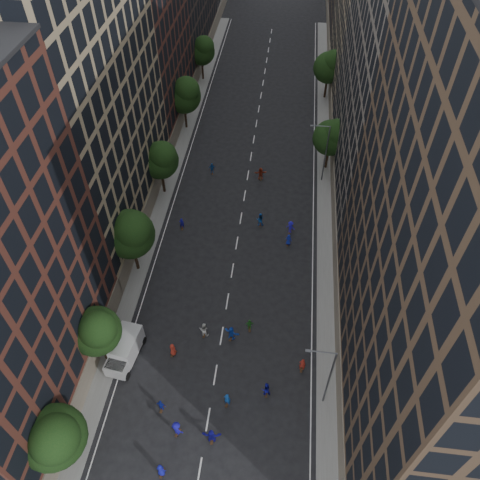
{
  "coord_description": "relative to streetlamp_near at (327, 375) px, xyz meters",
  "views": [
    {
      "loc": [
        4.96,
        -8.01,
        43.13
      ],
      "look_at": [
        0.55,
        30.19,
        2.0
      ],
      "focal_mm": 35.0,
      "sensor_mm": 36.0,
      "label": 1
    }
  ],
  "objects": [
    {
      "name": "streetlamp_far",
      "position": [
        0.0,
        33.0,
        0.0
      ],
      "size": [
        2.64,
        0.22,
        9.06
      ],
      "color": "#595B60",
      "rests_on": "ground"
    },
    {
      "name": "tree_left_4",
      "position": [
        -21.37,
        43.84,
        0.93
      ],
      "size": [
        5.4,
        5.4,
        9.08
      ],
      "color": "black",
      "rests_on": "ground"
    },
    {
      "name": "skater_10",
      "position": [
        -7.53,
        7.19,
        -4.39
      ],
      "size": [
        0.97,
        0.53,
        1.56
      ],
      "primitive_type": "imported",
      "rotation": [
        0.0,
        0.0,
        3.31
      ],
      "color": "#247322",
      "rests_on": "ground"
    },
    {
      "name": "tree_left_2",
      "position": [
        -21.36,
        13.83,
        1.19
      ],
      "size": [
        5.6,
        5.6,
        9.45
      ],
      "color": "black",
      "rests_on": "ground"
    },
    {
      "name": "skater_14",
      "position": [
        -7.78,
        22.99,
        -4.2
      ],
      "size": [
        0.97,
        0.77,
        1.94
      ],
      "primitive_type": "imported",
      "rotation": [
        0.0,
        0.0,
        3.18
      ],
      "color": "#154DAC",
      "rests_on": "ground"
    },
    {
      "name": "bldg_right_a",
      "position": [
        8.63,
        3.0,
        12.83
      ],
      "size": [
        14.0,
        30.0,
        36.0
      ],
      "primitive_type": "cube",
      "color": "#4C3929",
      "rests_on": "ground"
    },
    {
      "name": "skater_15",
      "position": [
        -3.82,
        22.13,
        -4.27
      ],
      "size": [
        1.31,
        1.01,
        1.79
      ],
      "primitive_type": "imported",
      "rotation": [
        0.0,
        0.0,
        2.81
      ],
      "color": "#1E16B7",
      "rests_on": "ground"
    },
    {
      "name": "cargo_van",
      "position": [
        -19.65,
        2.42,
        -3.74
      ],
      "size": [
        3.06,
        5.36,
        2.72
      ],
      "rotation": [
        0.0,
        0.0,
        -0.14
      ],
      "color": "#BDBDBF",
      "rests_on": "ground"
    },
    {
      "name": "skater_1",
      "position": [
        -8.78,
        -1.29,
        -4.25
      ],
      "size": [
        0.75,
        0.59,
        1.84
      ],
      "primitive_type": "imported",
      "rotation": [
        0.0,
        0.0,
        2.9
      ],
      "color": "#1447A4",
      "rests_on": "ground"
    },
    {
      "name": "skater_16",
      "position": [
        -15.57,
        32.85,
        -4.32
      ],
      "size": [
        1.04,
        0.55,
        1.69
      ],
      "primitive_type": "imported",
      "rotation": [
        0.0,
        0.0,
        3.29
      ],
      "color": "#124595",
      "rests_on": "ground"
    },
    {
      "name": "tree_left_1",
      "position": [
        -21.39,
        1.86,
        0.38
      ],
      "size": [
        4.8,
        4.8,
        8.21
      ],
      "color": "black",
      "rests_on": "ground"
    },
    {
      "name": "tree_left_3",
      "position": [
        -21.38,
        27.85,
        0.65
      ],
      "size": [
        5.0,
        5.0,
        8.58
      ],
      "color": "black",
      "rests_on": "ground"
    },
    {
      "name": "skater_3",
      "position": [
        -12.89,
        -4.56,
        -4.21
      ],
      "size": [
        1.41,
        1.14,
        1.91
      ],
      "primitive_type": "imported",
      "rotation": [
        0.0,
        0.0,
        2.74
      ],
      "color": "#17139D",
      "rests_on": "ground"
    },
    {
      "name": "skater_12",
      "position": [
        -3.97,
        20.01,
        -4.38
      ],
      "size": [
        0.88,
        0.7,
        1.58
      ],
      "primitive_type": "imported",
      "rotation": [
        0.0,
        0.0,
        2.85
      ],
      "color": "#13219D",
      "rests_on": "ground"
    },
    {
      "name": "skater_13",
      "position": [
        -17.69,
        21.28,
        -4.35
      ],
      "size": [
        0.63,
        0.45,
        1.64
      ],
      "primitive_type": "imported",
      "rotation": [
        0.0,
        0.0,
        3.24
      ],
      "color": "#13118D",
      "rests_on": "ground"
    },
    {
      "name": "skater_5",
      "position": [
        -9.7,
        -4.82,
        -4.22
      ],
      "size": [
        1.78,
        0.64,
        1.89
      ],
      "primitive_type": "imported",
      "rotation": [
        0.0,
        0.0,
        3.19
      ],
      "color": "#15118F",
      "rests_on": "ground"
    },
    {
      "name": "tree_left_5",
      "position": [
        -21.39,
        59.86,
        0.51
      ],
      "size": [
        4.8,
        4.8,
        8.33
      ],
      "color": "black",
      "rests_on": "ground"
    },
    {
      "name": "skater_7",
      "position": [
        -1.87,
        3.1,
        -4.25
      ],
      "size": [
        0.72,
        0.52,
        1.84
      ],
      "primitive_type": "imported",
      "rotation": [
        0.0,
        0.0,
        3.02
      ],
      "color": "maroon",
      "rests_on": "ground"
    },
    {
      "name": "ground",
      "position": [
        -10.37,
        28.0,
        -5.17
      ],
      "size": [
        240.0,
        240.0,
        0.0
      ],
      "primitive_type": "plane",
      "color": "black",
      "rests_on": "ground"
    },
    {
      "name": "sidewalk_right",
      "position": [
        1.63,
        35.5,
        -5.09
      ],
      "size": [
        4.0,
        105.0,
        0.15
      ],
      "primitive_type": "cube",
      "color": "slate",
      "rests_on": "ground"
    },
    {
      "name": "skater_8",
      "position": [
        -12.21,
        5.92,
        -4.2
      ],
      "size": [
        1.03,
        0.85,
        1.94
      ],
      "primitive_type": "imported",
      "rotation": [
        0.0,
        0.0,
        3.01
      ],
      "color": "beige",
      "rests_on": "ground"
    },
    {
      "name": "skater_9",
      "position": [
        -18.87,
        4.24,
        -4.3
      ],
      "size": [
        1.25,
        0.89,
        1.74
      ],
      "primitive_type": "imported",
      "rotation": [
        0.0,
        0.0,
        3.38
      ],
      "color": "#3A3A3E",
      "rests_on": "ground"
    },
    {
      "name": "bldg_right_b",
      "position": [
        8.63,
        32.0,
        11.33
      ],
      "size": [
        14.0,
        28.0,
        33.0
      ],
      "primitive_type": "cube",
      "color": "#635A51",
      "rests_on": "ground"
    },
    {
      "name": "sidewalk_left",
      "position": [
        -22.37,
        35.5,
        -5.09
      ],
      "size": [
        4.0,
        105.0,
        0.15
      ],
      "primitive_type": "cube",
      "color": "slate",
      "rests_on": "ground"
    },
    {
      "name": "skater_11",
      "position": [
        -9.3,
        5.83,
        -4.24
      ],
      "size": [
        1.8,
        1.12,
        1.85
      ],
      "primitive_type": "imported",
      "rotation": [
        0.0,
        0.0,
        2.78
      ],
      "color": "#163FB5",
      "rests_on": "ground"
    },
    {
      "name": "skater_4",
      "position": [
        -14.82,
        -2.54,
        -4.37
      ],
      "size": [
        0.99,
        0.55,
        1.6
      ],
      "primitive_type": "imported",
      "rotation": [
        0.0,
        0.0,
        2.96
      ],
      "color": "#121F94",
      "rests_on": "ground"
    },
    {
      "name": "skater_2",
      "position": [
        -5.24,
        0.12,
        -4.26
      ],
      "size": [
        1.01,
        0.85,
        1.82
      ],
      "primitive_type": "imported",
      "rotation": [
        0.0,
        0.0,
        3.34
      ],
      "color": "#121292",
      "rests_on": "ground"
    },
    {
      "name": "bldg_left_c",
      "position": [
        -29.37,
        46.0,
        8.83
      ],
      "size": [
        14.0,
        20.0,
        28.0
      ],
      "primitive_type": "cube",
      "color": "#4E261D",
      "rests_on": "ground"
    },
    {
      "name": "bldg_left_b",
      "position": [
        -29.37,
        23.0,
        11.83
      ],
      "size": [
        14.0,
        26.0,
        34.0
      ],
      "primitive_type": "cube",
      "color": "#998564",
      "rests_on": "ground"
    },
    {
      "name": "tree_right_b",
      "position": [
        1.02,
        55.85,
        0.79
      ],
      "size": [
        5.2,
        5.2,
        8.83
      ],
      "color": "black",
      "rests_on": "ground"
    },
    {
      "name": "streetlamp_near",
      "position": [
        0.0,
        0.0,
        0.0
      ],
      "size": [
        2.64,
        0.22,
        9.06
      ],
      "color": "#595B60",
      "rests_on": "ground"
    },
    {
      "name": "tree_left_0",
      "position": [
        -21.38,
        -8.15,
        0.79
      ],
      "size": [
        5.2,
        5.2,
        8.83
      ],
      "color": "black",
      "rests_on": "ground"
    },
    {
      "name": "skater_0",
      "position": [
        -13.55,
        -8.08,
        -4.34
      ],
      "size": [
        0.85,
        0.6,
        1.66
      ],
      "primitive_type": "imported",
      "rotation": [
        0.0,
        0.0,
        3.05
      ],
      "color": "#1416A4",
      "rests_on": "ground"
    },
    {
      "name": "skater_6",
      "position": [
        -14.98,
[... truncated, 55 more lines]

